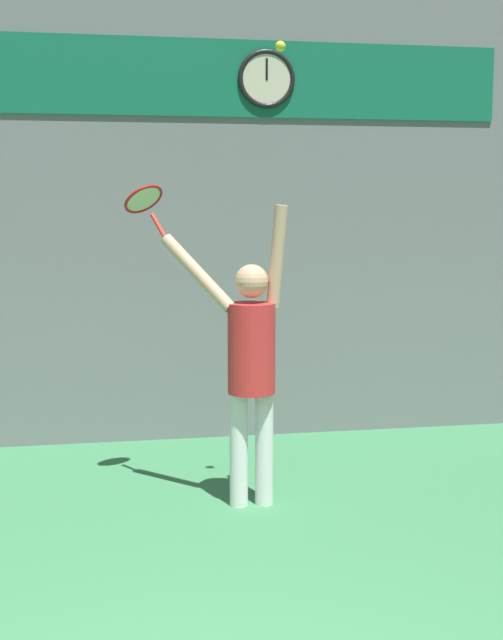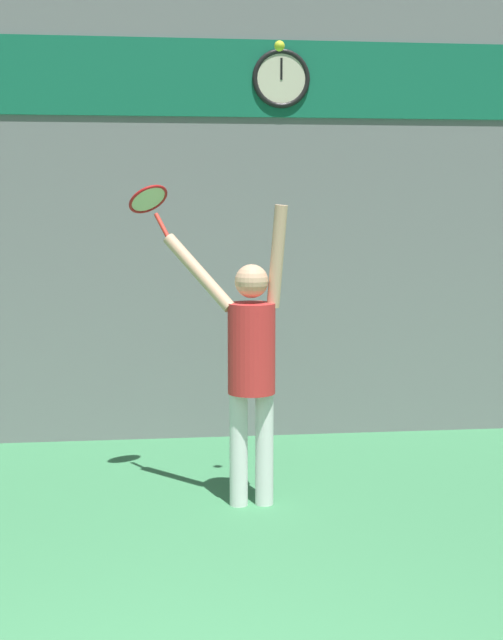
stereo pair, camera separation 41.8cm
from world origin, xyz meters
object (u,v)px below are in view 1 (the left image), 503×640
(tennis_player, at_px, (250,356))
(tennis_racket, at_px, (145,202))
(scoreboard_clock, at_px, (266,79))
(tennis_ball, at_px, (280,46))

(tennis_player, distance_m, tennis_racket, 1.38)
(scoreboard_clock, xyz_separation_m, tennis_player, (-0.49, -1.85, -2.16))
(scoreboard_clock, height_order, tennis_ball, scoreboard_clock)
(tennis_racket, relative_size, tennis_ball, 5.80)
(tennis_player, height_order, tennis_racket, tennis_racket)
(tennis_player, xyz_separation_m, tennis_ball, (0.18, -0.12, 2.10))
(tennis_racket, bearing_deg, tennis_player, -36.80)
(scoreboard_clock, bearing_deg, tennis_player, -104.75)
(tennis_player, relative_size, tennis_ball, 30.62)
(tennis_ball, bearing_deg, tennis_player, 147.39)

